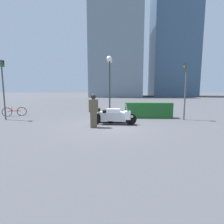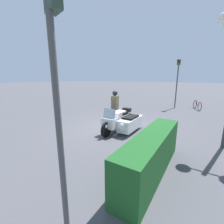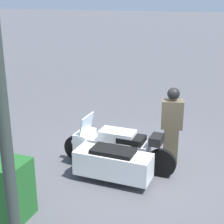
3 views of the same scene
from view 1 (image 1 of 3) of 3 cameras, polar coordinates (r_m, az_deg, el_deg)
ground_plane at (r=9.63m, az=-1.38°, el=-4.32°), size 160.00×160.00×0.00m
police_motorcycle at (r=10.04m, az=0.71°, el=-1.16°), size 2.59×1.15×1.15m
officer_rider at (r=8.99m, az=-6.08°, el=0.72°), size 0.52×0.38×1.74m
hedge_bush_curbside at (r=12.21m, az=11.78°, el=0.56°), size 3.18×0.65×1.05m
twin_lamp_post at (r=13.73m, az=-0.78°, el=13.82°), size 0.39×1.37×4.37m
traffic_light_near at (r=12.02m, az=22.79°, el=8.65°), size 0.23×0.29×3.57m
traffic_light_far at (r=13.07m, az=-31.98°, el=8.41°), size 0.23×0.27×3.74m
bicycle_parked at (r=14.67m, az=-29.25°, el=0.09°), size 1.52×0.66×0.70m
office_building_main at (r=46.54m, az=1.28°, el=19.51°), size 12.14×13.16×23.12m
office_building_side at (r=51.98m, az=19.55°, el=24.90°), size 10.87×9.46×35.53m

